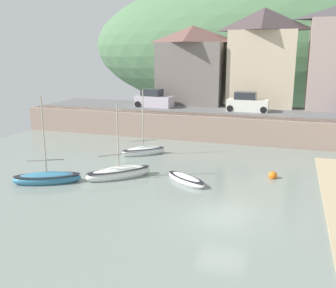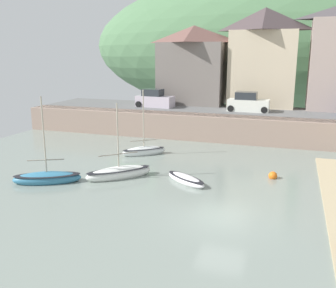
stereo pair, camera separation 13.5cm
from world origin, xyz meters
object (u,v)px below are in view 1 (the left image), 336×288
at_px(sailboat_white_hull, 119,173).
at_px(parked_car_near_slipway, 154,100).
at_px(dinghy_open_wooden, 144,151).
at_px(mooring_buoy, 273,176).
at_px(waterfront_building_left, 193,64).
at_px(waterfront_building_centre, 262,57).
at_px(rowboat_small_beached, 47,178).
at_px(sailboat_nearest_shore, 186,179).
at_px(parked_car_by_wall, 247,103).

relative_size(sailboat_white_hull, parked_car_near_slipway, 1.24).
xyz_separation_m(dinghy_open_wooden, mooring_buoy, (10.43, -2.83, -0.14)).
distance_m(waterfront_building_left, parked_car_near_slipway, 6.62).
distance_m(dinghy_open_wooden, parked_car_near_slipway, 11.62).
xyz_separation_m(waterfront_building_centre, sailboat_white_hull, (-7.24, -21.29, -7.41)).
xyz_separation_m(waterfront_building_left, rowboat_small_beached, (-3.39, -23.65, -6.57)).
distance_m(parked_car_near_slipway, mooring_buoy, 19.47).
relative_size(dinghy_open_wooden, rowboat_small_beached, 0.96).
height_order(waterfront_building_centre, dinghy_open_wooden, waterfront_building_centre).
xyz_separation_m(dinghy_open_wooden, parked_car_near_slipway, (-3.11, 10.82, 2.89)).
relative_size(waterfront_building_left, mooring_buoy, 15.19).
xyz_separation_m(waterfront_building_centre, parked_car_near_slipway, (-10.99, -4.50, -4.53)).
xyz_separation_m(dinghy_open_wooden, rowboat_small_beached, (-3.34, -8.33, -0.01)).
relative_size(waterfront_building_centre, parked_car_near_slipway, 2.47).
relative_size(sailboat_nearest_shore, parked_car_by_wall, 0.82).
height_order(sailboat_nearest_shore, rowboat_small_beached, rowboat_small_beached).
xyz_separation_m(sailboat_nearest_shore, rowboat_small_beached, (-8.49, -2.85, 0.10)).
bearing_deg(parked_car_near_slipway, waterfront_building_left, 60.03).
bearing_deg(mooring_buoy, sailboat_white_hull, -162.22).
bearing_deg(sailboat_white_hull, waterfront_building_left, 47.66).
bearing_deg(parked_car_by_wall, sailboat_white_hull, -110.38).
relative_size(waterfront_building_left, dinghy_open_wooden, 1.59).
bearing_deg(mooring_buoy, parked_car_by_wall, 104.19).
relative_size(dinghy_open_wooden, parked_car_near_slipway, 1.31).
bearing_deg(waterfront_building_left, dinghy_open_wooden, -90.22).
distance_m(waterfront_building_left, mooring_buoy, 21.95).
height_order(parked_car_near_slipway, mooring_buoy, parked_car_near_slipway).
height_order(rowboat_small_beached, mooring_buoy, rowboat_small_beached).
distance_m(waterfront_building_left, parked_car_by_wall, 9.04).
height_order(sailboat_white_hull, parked_car_by_wall, sailboat_white_hull).
relative_size(waterfront_building_left, waterfront_building_centre, 0.84).
distance_m(rowboat_small_beached, parked_car_near_slipway, 19.37).
bearing_deg(sailboat_white_hull, sailboat_nearest_shore, -37.73).
relative_size(waterfront_building_left, sailboat_nearest_shore, 2.62).
bearing_deg(waterfront_building_left, rowboat_small_beached, -98.17).
bearing_deg(rowboat_small_beached, waterfront_building_left, 54.94).
bearing_deg(sailboat_nearest_shore, waterfront_building_left, 138.32).
bearing_deg(mooring_buoy, rowboat_small_beached, -158.22).
distance_m(waterfront_building_left, sailboat_white_hull, 22.28).
bearing_deg(waterfront_building_centre, mooring_buoy, -81.97).
height_order(sailboat_white_hull, mooring_buoy, sailboat_white_hull).
relative_size(sailboat_nearest_shore, sailboat_white_hull, 0.64).
relative_size(waterfront_building_left, rowboat_small_beached, 1.52).
bearing_deg(dinghy_open_wooden, rowboat_small_beached, -150.86).
height_order(waterfront_building_centre, rowboat_small_beached, waterfront_building_centre).
xyz_separation_m(waterfront_building_left, parked_car_by_wall, (6.93, -4.50, -3.67)).
distance_m(sailboat_nearest_shore, sailboat_white_hull, 4.55).
height_order(waterfront_building_left, rowboat_small_beached, waterfront_building_left).
distance_m(waterfront_building_centre, parked_car_near_slipway, 12.71).
xyz_separation_m(parked_car_near_slipway, mooring_buoy, (13.55, -13.65, -3.03)).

